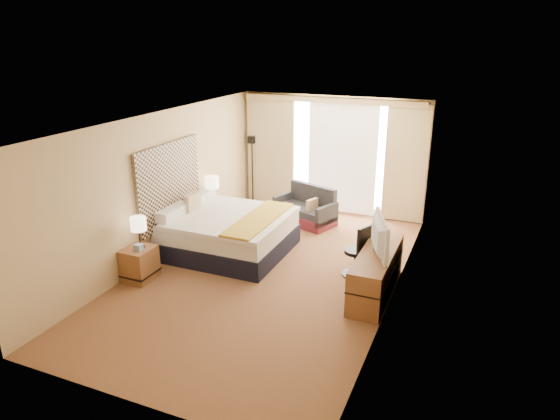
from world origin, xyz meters
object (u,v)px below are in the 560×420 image
at_px(bed, 228,232).
at_px(lamp_right, 212,183).
at_px(floor_lamp, 252,156).
at_px(loveseat, 306,211).
at_px(nightstand_left, 139,264).
at_px(lamp_left, 138,225).
at_px(desk_chair, 358,254).
at_px(media_dresser, 376,272).
at_px(nightstand_right, 215,216).
at_px(television, 374,236).

relative_size(bed, lamp_right, 3.62).
height_order(bed, floor_lamp, floor_lamp).
distance_m(loveseat, lamp_right, 2.11).
distance_m(bed, floor_lamp, 3.01).
bearing_deg(nightstand_left, lamp_left, 29.31).
xyz_separation_m(floor_lamp, lamp_left, (0.07, -4.33, -0.17)).
xyz_separation_m(loveseat, desk_chair, (1.66, -2.03, 0.15)).
bearing_deg(loveseat, lamp_right, -126.03).
bearing_deg(desk_chair, media_dresser, -24.29).
bearing_deg(desk_chair, loveseat, 153.11).
bearing_deg(bed, floor_lamp, 106.76).
distance_m(lamp_left, lamp_right, 2.41).
height_order(desk_chair, lamp_left, lamp_left).
height_order(media_dresser, lamp_right, lamp_right).
relative_size(nightstand_left, desk_chair, 0.60).
xyz_separation_m(nightstand_right, lamp_right, (-0.00, -0.07, 0.73)).
xyz_separation_m(desk_chair, television, (0.35, -0.53, 0.58)).
relative_size(nightstand_left, lamp_right, 0.94).
bearing_deg(loveseat, television, -31.82).
bearing_deg(nightstand_right, nightstand_left, -90.00).
bearing_deg(bed, loveseat, 67.17).
distance_m(nightstand_left, loveseat, 3.90).
relative_size(media_dresser, television, 1.78).
bearing_deg(floor_lamp, lamp_right, -89.15).
height_order(nightstand_left, media_dresser, media_dresser).
bearing_deg(media_dresser, nightstand_left, -164.16).
relative_size(bed, lamp_left, 3.96).
relative_size(nightstand_right, media_dresser, 0.31).
bearing_deg(lamp_right, lamp_left, -89.00).
distance_m(floor_lamp, lamp_right, 1.92).
relative_size(nightstand_left, media_dresser, 0.31).
bearing_deg(lamp_right, media_dresser, -20.45).
height_order(nightstand_right, desk_chair, desk_chair).
bearing_deg(lamp_right, loveseat, 33.97).
bearing_deg(nightstand_left, nightstand_right, 90.00).
relative_size(media_dresser, loveseat, 1.26).
relative_size(nightstand_right, television, 0.54).
bearing_deg(television, floor_lamp, 26.49).
distance_m(floor_lamp, lamp_left, 4.33).
xyz_separation_m(media_dresser, desk_chair, (-0.40, 0.45, 0.06)).
xyz_separation_m(lamp_right, television, (3.65, -1.45, -0.01)).
relative_size(nightstand_right, floor_lamp, 0.34).
relative_size(lamp_left, television, 0.53).
distance_m(bed, lamp_left, 1.82).
height_order(nightstand_right, lamp_right, lamp_right).
height_order(nightstand_left, nightstand_right, same).
xyz_separation_m(floor_lamp, television, (3.68, -3.37, -0.15)).
bearing_deg(floor_lamp, desk_chair, -40.58).
bearing_deg(nightstand_left, loveseat, 65.14).
bearing_deg(television, media_dresser, -54.80).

